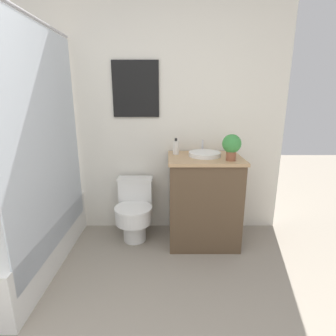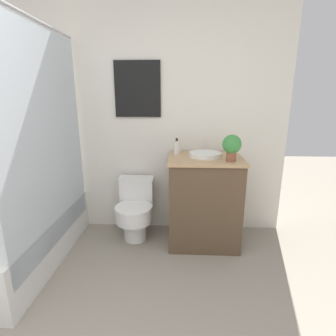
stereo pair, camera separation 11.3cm
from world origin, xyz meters
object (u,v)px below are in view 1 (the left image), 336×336
(soap_bottle, at_px, (175,147))
(toilet, at_px, (134,210))
(sink, at_px, (204,154))
(potted_plant, at_px, (231,145))

(soap_bottle, bearing_deg, toilet, -171.13)
(toilet, relative_size, sink, 1.81)
(soap_bottle, relative_size, potted_plant, 0.67)
(toilet, relative_size, soap_bottle, 3.90)
(potted_plant, bearing_deg, soap_bottle, 151.73)
(sink, distance_m, soap_bottle, 0.29)
(toilet, xyz_separation_m, soap_bottle, (0.42, 0.07, 0.64))
(soap_bottle, xyz_separation_m, potted_plant, (0.48, -0.26, 0.07))
(toilet, bearing_deg, soap_bottle, 8.87)
(sink, xyz_separation_m, soap_bottle, (-0.27, 0.09, 0.05))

